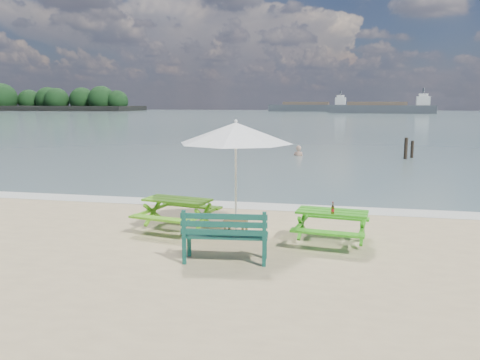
% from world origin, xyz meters
% --- Properties ---
extents(sea, '(300.00, 300.00, 0.00)m').
position_xyz_m(sea, '(0.00, 85.00, 0.00)').
color(sea, slate).
rests_on(sea, ground).
extents(foam_strip, '(22.00, 0.90, 0.01)m').
position_xyz_m(foam_strip, '(0.00, 4.60, 0.01)').
color(foam_strip, silver).
rests_on(foam_strip, ground).
extents(island_headland, '(90.00, 22.00, 7.60)m').
position_xyz_m(island_headland, '(-110.00, 140.00, 3.26)').
color(island_headland, black).
rests_on(island_headland, ground).
extents(picnic_table_left, '(1.78, 1.91, 0.71)m').
position_xyz_m(picnic_table_left, '(-1.59, 1.86, 0.34)').
color(picnic_table_left, '#55A418').
rests_on(picnic_table_left, ground).
extents(picnic_table_right, '(1.60, 1.74, 0.68)m').
position_xyz_m(picnic_table_right, '(1.85, 1.52, 0.33)').
color(picnic_table_right, '#329917').
rests_on(picnic_table_right, ground).
extents(park_bench, '(1.58, 0.69, 0.95)m').
position_xyz_m(park_bench, '(-0.03, -0.01, 0.29)').
color(park_bench, '#10453B').
rests_on(park_bench, ground).
extents(side_table, '(0.50, 0.50, 0.32)m').
position_xyz_m(side_table, '(-0.22, 1.80, 0.17)').
color(side_table, brown).
rests_on(side_table, ground).
extents(patio_umbrella, '(2.51, 2.51, 2.44)m').
position_xyz_m(patio_umbrella, '(-0.22, 1.80, 2.22)').
color(patio_umbrella, silver).
rests_on(patio_umbrella, ground).
extents(beer_bottle, '(0.06, 0.06, 0.24)m').
position_xyz_m(beer_bottle, '(1.86, 1.26, 0.76)').
color(beer_bottle, brown).
rests_on(beer_bottle, picnic_table_right).
extents(swimmer, '(0.70, 0.55, 1.69)m').
position_xyz_m(swimmer, '(-0.09, 17.40, -0.28)').
color(swimmer, tan).
rests_on(swimmer, ground).
extents(mooring_pilings, '(0.57, 0.77, 1.29)m').
position_xyz_m(mooring_pilings, '(5.54, 17.25, 0.41)').
color(mooring_pilings, black).
rests_on(mooring_pilings, ground).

